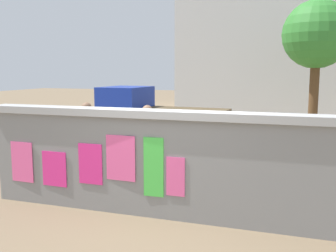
{
  "coord_description": "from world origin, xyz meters",
  "views": [
    {
      "loc": [
        1.94,
        -5.67,
        2.33
      ],
      "look_at": [
        -0.71,
        2.21,
        1.14
      ],
      "focal_mm": 41.6,
      "sensor_mm": 36.0,
      "label": 1
    }
  ],
  "objects_px": {
    "bicycle_far": "(318,183)",
    "motorcycle": "(297,143)",
    "person_walking": "(87,130)",
    "bicycle_near": "(216,171)",
    "auto_rickshaw_truck": "(156,120)",
    "person_bystander": "(147,135)",
    "tree_roadside": "(317,35)"
  },
  "relations": [
    {
      "from": "person_bystander",
      "to": "bicycle_far",
      "type": "bearing_deg",
      "value": -5.13
    },
    {
      "from": "motorcycle",
      "to": "person_walking",
      "type": "distance_m",
      "value": 5.33
    },
    {
      "from": "auto_rickshaw_truck",
      "to": "bicycle_far",
      "type": "distance_m",
      "value": 5.39
    },
    {
      "from": "bicycle_near",
      "to": "person_bystander",
      "type": "relative_size",
      "value": 1.02
    },
    {
      "from": "person_bystander",
      "to": "auto_rickshaw_truck",
      "type": "bearing_deg",
      "value": 106.76
    },
    {
      "from": "bicycle_far",
      "to": "motorcycle",
      "type": "bearing_deg",
      "value": 96.65
    },
    {
      "from": "bicycle_near",
      "to": "tree_roadside",
      "type": "xyz_separation_m",
      "value": [
        2.09,
        9.95,
        3.38
      ]
    },
    {
      "from": "motorcycle",
      "to": "tree_roadside",
      "type": "distance_m",
      "value": 7.66
    },
    {
      "from": "motorcycle",
      "to": "person_walking",
      "type": "xyz_separation_m",
      "value": [
        -4.5,
        -2.79,
        0.52
      ]
    },
    {
      "from": "motorcycle",
      "to": "bicycle_far",
      "type": "bearing_deg",
      "value": -83.35
    },
    {
      "from": "motorcycle",
      "to": "person_walking",
      "type": "bearing_deg",
      "value": -148.17
    },
    {
      "from": "tree_roadside",
      "to": "bicycle_near",
      "type": "bearing_deg",
      "value": -101.88
    },
    {
      "from": "motorcycle",
      "to": "tree_roadside",
      "type": "height_order",
      "value": "tree_roadside"
    },
    {
      "from": "bicycle_near",
      "to": "bicycle_far",
      "type": "xyz_separation_m",
      "value": [
        1.89,
        -0.27,
        0.0
      ]
    },
    {
      "from": "bicycle_near",
      "to": "bicycle_far",
      "type": "relative_size",
      "value": 0.97
    },
    {
      "from": "auto_rickshaw_truck",
      "to": "person_bystander",
      "type": "relative_size",
      "value": 2.28
    },
    {
      "from": "motorcycle",
      "to": "bicycle_near",
      "type": "bearing_deg",
      "value": -116.19
    },
    {
      "from": "auto_rickshaw_truck",
      "to": "person_walking",
      "type": "bearing_deg",
      "value": -103.25
    },
    {
      "from": "person_bystander",
      "to": "motorcycle",
      "type": "bearing_deg",
      "value": 45.59
    },
    {
      "from": "auto_rickshaw_truck",
      "to": "person_walking",
      "type": "height_order",
      "value": "auto_rickshaw_truck"
    },
    {
      "from": "bicycle_near",
      "to": "motorcycle",
      "type": "bearing_deg",
      "value": 63.81
    },
    {
      "from": "auto_rickshaw_truck",
      "to": "bicycle_far",
      "type": "relative_size",
      "value": 2.17
    },
    {
      "from": "bicycle_far",
      "to": "person_bystander",
      "type": "height_order",
      "value": "person_bystander"
    },
    {
      "from": "auto_rickshaw_truck",
      "to": "motorcycle",
      "type": "distance_m",
      "value": 3.88
    },
    {
      "from": "motorcycle",
      "to": "person_bystander",
      "type": "relative_size",
      "value": 1.17
    },
    {
      "from": "bicycle_far",
      "to": "tree_roadside",
      "type": "distance_m",
      "value": 10.76
    },
    {
      "from": "tree_roadside",
      "to": "bicycle_far",
      "type": "bearing_deg",
      "value": -91.15
    },
    {
      "from": "auto_rickshaw_truck",
      "to": "person_walking",
      "type": "xyz_separation_m",
      "value": [
        -0.65,
        -2.76,
        0.09
      ]
    },
    {
      "from": "person_walking",
      "to": "tree_roadside",
      "type": "distance_m",
      "value": 11.29
    },
    {
      "from": "bicycle_near",
      "to": "person_bystander",
      "type": "xyz_separation_m",
      "value": [
        -1.45,
        0.03,
        0.62
      ]
    },
    {
      "from": "bicycle_near",
      "to": "tree_roadside",
      "type": "bearing_deg",
      "value": 78.12
    },
    {
      "from": "bicycle_far",
      "to": "person_walking",
      "type": "relative_size",
      "value": 1.05
    }
  ]
}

